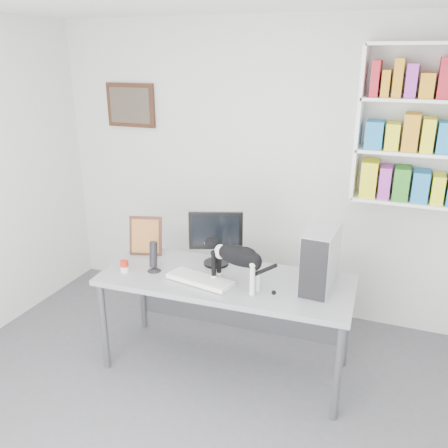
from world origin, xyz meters
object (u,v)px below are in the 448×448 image
at_px(desk, 225,323).
at_px(leaning_print, 146,235).
at_px(pc_tower, 321,258).
at_px(cat, 237,266).
at_px(monitor, 216,238).
at_px(soup_can, 124,266).
at_px(bookshelf, 426,127).
at_px(speaker, 154,256).
at_px(keyboard, 200,279).

relative_size(desk, leaning_print, 5.67).
relative_size(pc_tower, cat, 0.81).
xyz_separation_m(monitor, soup_can, (-0.60, -0.39, -0.18)).
height_order(bookshelf, speaker, bookshelf).
bearing_deg(leaning_print, monitor, -15.06).
bearing_deg(soup_can, keyboard, 5.59).
relative_size(keyboard, pc_tower, 1.11).
distance_m(bookshelf, pc_tower, 1.35).
xyz_separation_m(keyboard, cat, (0.28, 0.02, 0.15)).
bearing_deg(soup_can, pc_tower, 11.95).
bearing_deg(keyboard, desk, 50.98).
xyz_separation_m(desk, cat, (0.13, -0.11, 0.56)).
bearing_deg(cat, leaning_print, 177.01).
bearing_deg(leaning_print, pc_tower, -19.13).
bearing_deg(desk, monitor, 125.70).
relative_size(monitor, keyboard, 0.91).
xyz_separation_m(speaker, cat, (0.69, -0.02, 0.04)).
bearing_deg(keyboard, soup_can, -163.98).
bearing_deg(leaning_print, speaker, -66.86).
bearing_deg(soup_can, leaning_print, 93.81).
height_order(desk, monitor, monitor).
xyz_separation_m(monitor, pc_tower, (0.84, -0.09, -0.00)).
distance_m(speaker, soup_can, 0.24).
bearing_deg(monitor, soup_can, -167.78).
bearing_deg(desk, cat, -43.46).
relative_size(pc_tower, leaning_print, 1.33).
height_order(keyboard, leaning_print, leaning_print).
xyz_separation_m(desk, monitor, (-0.16, 0.20, 0.62)).
bearing_deg(monitor, desk, -72.50).
distance_m(bookshelf, soup_can, 2.56).
bearing_deg(keyboard, pc_tower, 26.90).
height_order(bookshelf, pc_tower, bookshelf).
bearing_deg(soup_can, desk, 13.88).
bearing_deg(keyboard, leaning_print, 163.96).
relative_size(bookshelf, pc_tower, 2.78).
bearing_deg(leaning_print, bookshelf, 4.93).
bearing_deg(keyboard, cat, 13.83).
distance_m(bookshelf, keyboard, 2.09).
relative_size(monitor, leaning_print, 1.34).
xyz_separation_m(speaker, leaning_print, (-0.23, 0.28, 0.04)).
distance_m(monitor, leaning_print, 0.63).
height_order(leaning_print, cat, cat).
distance_m(keyboard, pc_tower, 0.89).
distance_m(pc_tower, leaning_print, 1.47).
height_order(bookshelf, leaning_print, bookshelf).
distance_m(pc_tower, cat, 0.60).
relative_size(bookshelf, speaker, 4.96).
distance_m(keyboard, cat, 0.32).
xyz_separation_m(bookshelf, cat, (-1.14, -1.10, -0.89)).
xyz_separation_m(desk, soup_can, (-0.76, -0.19, 0.44)).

